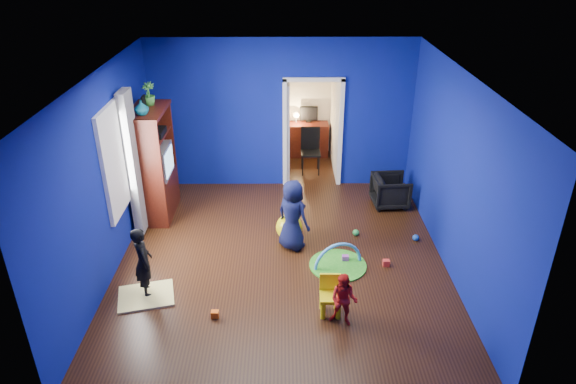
{
  "coord_description": "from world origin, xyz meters",
  "views": [
    {
      "loc": [
        0.03,
        -6.63,
        4.55
      ],
      "look_at": [
        0.1,
        0.4,
        0.99
      ],
      "focal_mm": 32.0,
      "sensor_mm": 36.0,
      "label": 1
    }
  ],
  "objects_px": {
    "vase": "(141,108)",
    "tv_armoire": "(154,164)",
    "hopper_ball": "(289,227)",
    "kid_chair": "(330,298)",
    "child_black": "(143,262)",
    "toddler_red": "(344,300)",
    "crt_tv": "(156,161)",
    "play_mat": "(338,265)",
    "armchair": "(391,191)",
    "folding_chair": "(311,152)",
    "child_navy": "(293,215)",
    "study_desk": "(308,139)"
  },
  "relations": [
    {
      "from": "toddler_red",
      "to": "vase",
      "type": "distance_m",
      "value": 4.38
    },
    {
      "from": "toddler_red",
      "to": "crt_tv",
      "type": "xyz_separation_m",
      "value": [
        -2.97,
        2.98,
        0.65
      ]
    },
    {
      "from": "armchair",
      "to": "toddler_red",
      "type": "relative_size",
      "value": 0.87
    },
    {
      "from": "child_navy",
      "to": "vase",
      "type": "distance_m",
      "value": 2.94
    },
    {
      "from": "child_navy",
      "to": "play_mat",
      "type": "xyz_separation_m",
      "value": [
        0.69,
        -0.54,
        -0.58
      ]
    },
    {
      "from": "armchair",
      "to": "child_navy",
      "type": "xyz_separation_m",
      "value": [
        -1.84,
        -1.42,
        0.29
      ]
    },
    {
      "from": "armchair",
      "to": "kid_chair",
      "type": "relative_size",
      "value": 1.3
    },
    {
      "from": "child_navy",
      "to": "tv_armoire",
      "type": "relative_size",
      "value": 0.6
    },
    {
      "from": "vase",
      "to": "tv_armoire",
      "type": "xyz_separation_m",
      "value": [
        0.0,
        0.3,
        -1.1
      ]
    },
    {
      "from": "kid_chair",
      "to": "child_black",
      "type": "bearing_deg",
      "value": 170.9
    },
    {
      "from": "folding_chair",
      "to": "vase",
      "type": "bearing_deg",
      "value": -143.86
    },
    {
      "from": "child_black",
      "to": "hopper_ball",
      "type": "height_order",
      "value": "child_black"
    },
    {
      "from": "toddler_red",
      "to": "play_mat",
      "type": "relative_size",
      "value": 0.86
    },
    {
      "from": "child_black",
      "to": "hopper_ball",
      "type": "bearing_deg",
      "value": -77.71
    },
    {
      "from": "crt_tv",
      "to": "kid_chair",
      "type": "xyz_separation_m",
      "value": [
        2.82,
        -2.78,
        -0.77
      ]
    },
    {
      "from": "kid_chair",
      "to": "folding_chair",
      "type": "relative_size",
      "value": 0.54
    },
    {
      "from": "toddler_red",
      "to": "hopper_ball",
      "type": "distance_m",
      "value": 2.19
    },
    {
      "from": "vase",
      "to": "hopper_ball",
      "type": "xyz_separation_m",
      "value": [
        2.34,
        -0.6,
        -1.86
      ]
    },
    {
      "from": "child_navy",
      "to": "folding_chair",
      "type": "bearing_deg",
      "value": -57.86
    },
    {
      "from": "toddler_red",
      "to": "tv_armoire",
      "type": "height_order",
      "value": "tv_armoire"
    },
    {
      "from": "child_navy",
      "to": "folding_chair",
      "type": "distance_m",
      "value": 2.94
    },
    {
      "from": "vase",
      "to": "tv_armoire",
      "type": "relative_size",
      "value": 0.12
    },
    {
      "from": "armchair",
      "to": "toddler_red",
      "type": "height_order",
      "value": "toddler_red"
    },
    {
      "from": "armchair",
      "to": "kid_chair",
      "type": "bearing_deg",
      "value": 152.22
    },
    {
      "from": "tv_armoire",
      "to": "crt_tv",
      "type": "relative_size",
      "value": 2.8
    },
    {
      "from": "vase",
      "to": "kid_chair",
      "type": "distance_m",
      "value": 4.2
    },
    {
      "from": "child_black",
      "to": "study_desk",
      "type": "bearing_deg",
      "value": -49.11
    },
    {
      "from": "hopper_ball",
      "to": "folding_chair",
      "type": "xyz_separation_m",
      "value": [
        0.48,
        2.66,
        0.24
      ]
    },
    {
      "from": "play_mat",
      "to": "study_desk",
      "type": "relative_size",
      "value": 0.99
    },
    {
      "from": "child_navy",
      "to": "hopper_ball",
      "type": "height_order",
      "value": "child_navy"
    },
    {
      "from": "tv_armoire",
      "to": "hopper_ball",
      "type": "relative_size",
      "value": 4.46
    },
    {
      "from": "crt_tv",
      "to": "hopper_ball",
      "type": "bearing_deg",
      "value": -21.33
    },
    {
      "from": "crt_tv",
      "to": "folding_chair",
      "type": "bearing_deg",
      "value": 32.33
    },
    {
      "from": "play_mat",
      "to": "hopper_ball",
      "type": "bearing_deg",
      "value": 132.97
    },
    {
      "from": "hopper_ball",
      "to": "play_mat",
      "type": "xyz_separation_m",
      "value": [
        0.74,
        -0.79,
        -0.21
      ]
    },
    {
      "from": "child_black",
      "to": "play_mat",
      "type": "distance_m",
      "value": 2.87
    },
    {
      "from": "hopper_ball",
      "to": "kid_chair",
      "type": "xyz_separation_m",
      "value": [
        0.52,
        -1.88,
        0.03
      ]
    },
    {
      "from": "tv_armoire",
      "to": "study_desk",
      "type": "relative_size",
      "value": 2.23
    },
    {
      "from": "folding_chair",
      "to": "crt_tv",
      "type": "bearing_deg",
      "value": -147.67
    },
    {
      "from": "kid_chair",
      "to": "folding_chair",
      "type": "distance_m",
      "value": 4.54
    },
    {
      "from": "toddler_red",
      "to": "folding_chair",
      "type": "xyz_separation_m",
      "value": [
        -0.19,
        4.74,
        0.09
      ]
    },
    {
      "from": "child_navy",
      "to": "vase",
      "type": "relative_size",
      "value": 4.98
    },
    {
      "from": "vase",
      "to": "crt_tv",
      "type": "distance_m",
      "value": 1.1
    },
    {
      "from": "vase",
      "to": "armchair",
      "type": "bearing_deg",
      "value": 7.68
    },
    {
      "from": "study_desk",
      "to": "folding_chair",
      "type": "distance_m",
      "value": 0.96
    },
    {
      "from": "toddler_red",
      "to": "child_black",
      "type": "bearing_deg",
      "value": -173.18
    },
    {
      "from": "toddler_red",
      "to": "hopper_ball",
      "type": "height_order",
      "value": "toddler_red"
    },
    {
      "from": "vase",
      "to": "tv_armoire",
      "type": "bearing_deg",
      "value": 90.0
    },
    {
      "from": "vase",
      "to": "hopper_ball",
      "type": "distance_m",
      "value": 3.05
    },
    {
      "from": "hopper_ball",
      "to": "kid_chair",
      "type": "distance_m",
      "value": 1.95
    }
  ]
}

